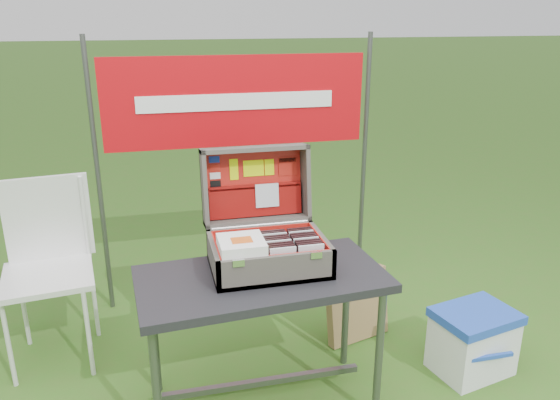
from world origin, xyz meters
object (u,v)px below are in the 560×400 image
object	(u,v)px
cardboard_box	(357,306)
suitcase	(266,213)
table	(263,341)
cooler	(473,341)
chair	(48,278)

from	to	relation	value
cardboard_box	suitcase	bearing A→B (deg)	-168.45
table	cooler	world-z (taller)	table
suitcase	chair	distance (m)	1.26
table	chair	xyz separation A→B (m)	(-1.02, 0.62, 0.15)
table	cardboard_box	xyz separation A→B (m)	(0.65, 0.44, -0.14)
table	suitcase	size ratio (longest dim) A/B	2.07
cardboard_box	cooler	bearing A→B (deg)	-59.07
chair	cardboard_box	world-z (taller)	chair
table	cooler	distance (m)	1.14
suitcase	cooler	bearing A→B (deg)	-6.73
cooler	chair	bearing A→B (deg)	151.36
suitcase	cooler	world-z (taller)	suitcase
table	cardboard_box	distance (m)	0.80
cooler	table	bearing A→B (deg)	167.28
suitcase	table	bearing A→B (deg)	-110.59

